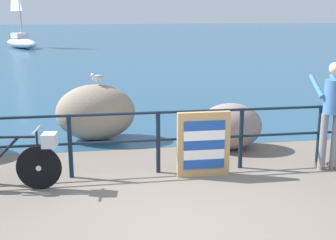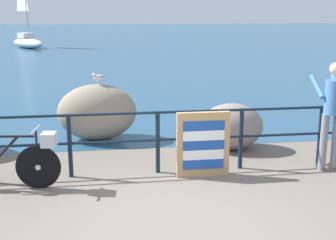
{
  "view_description": "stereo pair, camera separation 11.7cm",
  "coord_description": "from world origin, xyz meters",
  "px_view_note": "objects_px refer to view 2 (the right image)",
  "views": [
    {
      "loc": [
        -0.94,
        -4.9,
        2.55
      ],
      "look_at": [
        0.23,
        2.26,
        0.77
      ],
      "focal_mm": 47.46,
      "sensor_mm": 36.0,
      "label": 1
    },
    {
      "loc": [
        -0.83,
        -4.92,
        2.55
      ],
      "look_at": [
        0.23,
        2.26,
        0.77
      ],
      "focal_mm": 47.46,
      "sensor_mm": 36.0,
      "label": 2
    }
  ],
  "objects_px": {
    "bicycle": "(12,159)",
    "folded_deckchair_stack": "(203,144)",
    "breakwater_boulder_main": "(97,112)",
    "sailboat": "(27,38)",
    "breakwater_boulder_right": "(231,127)",
    "person_at_railing": "(332,111)",
    "seagull": "(99,77)"
  },
  "relations": [
    {
      "from": "sailboat",
      "to": "person_at_railing",
      "type": "bearing_deg",
      "value": -11.48
    },
    {
      "from": "folded_deckchair_stack",
      "to": "seagull",
      "type": "distance_m",
      "value": 2.97
    },
    {
      "from": "sailboat",
      "to": "breakwater_boulder_right",
      "type": "bearing_deg",
      "value": -13.12
    },
    {
      "from": "person_at_railing",
      "to": "sailboat",
      "type": "relative_size",
      "value": 0.29
    },
    {
      "from": "bicycle",
      "to": "seagull",
      "type": "relative_size",
      "value": 5.3
    },
    {
      "from": "breakwater_boulder_right",
      "to": "seagull",
      "type": "xyz_separation_m",
      "value": [
        -2.44,
        1.06,
        0.84
      ]
    },
    {
      "from": "folded_deckchair_stack",
      "to": "breakwater_boulder_main",
      "type": "height_order",
      "value": "breakwater_boulder_main"
    },
    {
      "from": "bicycle",
      "to": "folded_deckchair_stack",
      "type": "height_order",
      "value": "folded_deckchair_stack"
    },
    {
      "from": "bicycle",
      "to": "person_at_railing",
      "type": "xyz_separation_m",
      "value": [
        4.98,
        0.09,
        0.53
      ]
    },
    {
      "from": "folded_deckchair_stack",
      "to": "breakwater_boulder_main",
      "type": "bearing_deg",
      "value": 125.39
    },
    {
      "from": "person_at_railing",
      "to": "sailboat",
      "type": "bearing_deg",
      "value": 21.76
    },
    {
      "from": "bicycle",
      "to": "seagull",
      "type": "bearing_deg",
      "value": 69.67
    },
    {
      "from": "bicycle",
      "to": "breakwater_boulder_main",
      "type": "bearing_deg",
      "value": 70.53
    },
    {
      "from": "person_at_railing",
      "to": "sailboat",
      "type": "distance_m",
      "value": 28.56
    },
    {
      "from": "folded_deckchair_stack",
      "to": "sailboat",
      "type": "xyz_separation_m",
      "value": [
        -6.87,
        27.09,
        0.19
      ]
    },
    {
      "from": "folded_deckchair_stack",
      "to": "sailboat",
      "type": "relative_size",
      "value": 0.17
    },
    {
      "from": "person_at_railing",
      "to": "sailboat",
      "type": "xyz_separation_m",
      "value": [
        -8.97,
        27.11,
        -0.28
      ]
    },
    {
      "from": "folded_deckchair_stack",
      "to": "seagull",
      "type": "relative_size",
      "value": 3.25
    },
    {
      "from": "seagull",
      "to": "folded_deckchair_stack",
      "type": "bearing_deg",
      "value": 90.68
    },
    {
      "from": "bicycle",
      "to": "folded_deckchair_stack",
      "type": "xyz_separation_m",
      "value": [
        2.87,
        0.11,
        0.06
      ]
    },
    {
      "from": "breakwater_boulder_main",
      "to": "seagull",
      "type": "xyz_separation_m",
      "value": [
        0.06,
        0.03,
        0.71
      ]
    },
    {
      "from": "bicycle",
      "to": "breakwater_boulder_main",
      "type": "distance_m",
      "value": 2.74
    },
    {
      "from": "person_at_railing",
      "to": "breakwater_boulder_right",
      "type": "xyz_separation_m",
      "value": [
        -1.26,
        1.35,
        -0.55
      ]
    },
    {
      "from": "folded_deckchair_stack",
      "to": "breakwater_boulder_main",
      "type": "xyz_separation_m",
      "value": [
        -1.67,
        2.35,
        0.05
      ]
    },
    {
      "from": "breakwater_boulder_main",
      "to": "sailboat",
      "type": "bearing_deg",
      "value": 101.88
    },
    {
      "from": "folded_deckchair_stack",
      "to": "person_at_railing",
      "type": "bearing_deg",
      "value": -0.68
    },
    {
      "from": "breakwater_boulder_right",
      "to": "sailboat",
      "type": "distance_m",
      "value": 26.89
    },
    {
      "from": "bicycle",
      "to": "seagull",
      "type": "distance_m",
      "value": 2.91
    },
    {
      "from": "breakwater_boulder_right",
      "to": "folded_deckchair_stack",
      "type": "bearing_deg",
      "value": -122.49
    },
    {
      "from": "bicycle",
      "to": "person_at_railing",
      "type": "relative_size",
      "value": 0.95
    },
    {
      "from": "breakwater_boulder_right",
      "to": "seagull",
      "type": "height_order",
      "value": "seagull"
    },
    {
      "from": "bicycle",
      "to": "breakwater_boulder_right",
      "type": "xyz_separation_m",
      "value": [
        3.72,
        1.44,
        -0.03
      ]
    }
  ]
}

